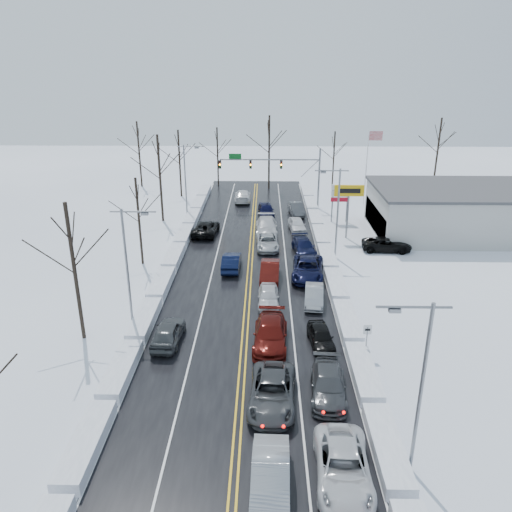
{
  "coord_description": "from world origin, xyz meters",
  "views": [
    {
      "loc": [
        1.37,
        -36.87,
        18.48
      ],
      "look_at": [
        0.64,
        3.84,
        2.5
      ],
      "focal_mm": 35.0,
      "sensor_mm": 36.0,
      "label": 1
    }
  ],
  "objects_px": {
    "traffic_signal_mast": "(281,167)",
    "flagpole": "(368,161)",
    "tires_plus_sign": "(349,194)",
    "dealership_building": "(464,210)",
    "oncoming_car_0": "(232,269)"
  },
  "relations": [
    {
      "from": "tires_plus_sign",
      "to": "flagpole",
      "type": "relative_size",
      "value": 0.6
    },
    {
      "from": "traffic_signal_mast",
      "to": "tires_plus_sign",
      "type": "bearing_deg",
      "value": -59.54
    },
    {
      "from": "tires_plus_sign",
      "to": "flagpole",
      "type": "distance_m",
      "value": 14.79
    },
    {
      "from": "oncoming_car_0",
      "to": "tires_plus_sign",
      "type": "bearing_deg",
      "value": -141.94
    },
    {
      "from": "traffic_signal_mast",
      "to": "dealership_building",
      "type": "relative_size",
      "value": 0.65
    },
    {
      "from": "tires_plus_sign",
      "to": "dealership_building",
      "type": "relative_size",
      "value": 0.29
    },
    {
      "from": "traffic_signal_mast",
      "to": "tires_plus_sign",
      "type": "height_order",
      "value": "traffic_signal_mast"
    },
    {
      "from": "tires_plus_sign",
      "to": "oncoming_car_0",
      "type": "bearing_deg",
      "value": -142.93
    },
    {
      "from": "traffic_signal_mast",
      "to": "flagpole",
      "type": "bearing_deg",
      "value": 9.73
    },
    {
      "from": "flagpole",
      "to": "dealership_building",
      "type": "distance_m",
      "value": 15.24
    },
    {
      "from": "tires_plus_sign",
      "to": "flagpole",
      "type": "height_order",
      "value": "flagpole"
    },
    {
      "from": "traffic_signal_mast",
      "to": "oncoming_car_0",
      "type": "bearing_deg",
      "value": -103.71
    },
    {
      "from": "flagpole",
      "to": "oncoming_car_0",
      "type": "bearing_deg",
      "value": -126.02
    },
    {
      "from": "traffic_signal_mast",
      "to": "oncoming_car_0",
      "type": "distance_m",
      "value": 22.54
    },
    {
      "from": "traffic_signal_mast",
      "to": "flagpole",
      "type": "xyz_separation_m",
      "value": [
        11.72,
        2.01,
        0.45
      ]
    }
  ]
}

